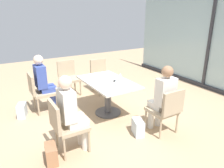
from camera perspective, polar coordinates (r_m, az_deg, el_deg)
name	(u,v)px	position (r m, az deg, el deg)	size (l,w,h in m)	color
ground_plane	(108,113)	(4.72, -1.05, -7.67)	(12.00, 12.00, 0.00)	tan
window_wall_backdrop	(209,45)	(6.48, 24.58, 9.41)	(5.57, 0.10, 2.70)	#9BB7BC
dining_table_main	(108,89)	(4.49, -1.10, -1.42)	(1.38, 0.85, 0.73)	silver
chair_front_left	(39,90)	(4.84, -18.79, -1.60)	(0.46, 0.50, 0.87)	tan
chair_front_right	(65,124)	(3.38, -12.40, -10.37)	(0.46, 0.50, 0.87)	tan
chair_far_right	(166,108)	(3.89, 14.28, -6.35)	(0.50, 0.46, 0.87)	tan
chair_far_left	(101,74)	(5.74, -2.98, 2.72)	(0.50, 0.46, 0.87)	tan
chair_side_end	(68,76)	(5.70, -11.56, 2.22)	(0.50, 0.46, 0.87)	tan
person_front_left	(44,80)	(4.80, -17.79, 0.90)	(0.34, 0.39, 1.26)	#384C9E
person_front_right	(71,110)	(3.32, -10.87, -6.90)	(0.34, 0.39, 1.26)	silver
person_far_right	(163,96)	(3.88, 13.40, -3.06)	(0.39, 0.34, 1.26)	silver
wine_glass_0	(117,80)	(4.12, 1.30, 1.20)	(0.07, 0.07, 0.18)	silver
wine_glass_1	(106,84)	(3.87, -1.74, 0.00)	(0.07, 0.07, 0.18)	silver
wine_glass_2	(112,83)	(3.92, 0.12, 0.25)	(0.07, 0.07, 0.18)	silver
wine_glass_3	(120,75)	(4.37, 2.24, 2.30)	(0.07, 0.07, 0.18)	silver
wine_glass_4	(94,75)	(4.44, -4.77, 2.54)	(0.07, 0.07, 0.18)	silver
wine_glass_5	(108,75)	(4.37, -1.18, 2.32)	(0.07, 0.07, 0.18)	silver
wine_glass_6	(121,82)	(3.98, 2.40, 0.51)	(0.07, 0.07, 0.18)	silver
coffee_cup	(99,77)	(4.59, -3.46, 1.98)	(0.08, 0.08, 0.09)	white
cell_phone_on_table	(116,81)	(4.45, 0.98, 0.91)	(0.07, 0.14, 0.01)	black
handbag_0	(22,110)	(4.88, -22.88, -6.51)	(0.30, 0.16, 0.28)	silver
handbag_1	(51,154)	(3.41, -15.91, -17.54)	(0.30, 0.16, 0.28)	#A3704C
handbag_2	(138,127)	(3.95, 6.95, -11.36)	(0.30, 0.16, 0.28)	silver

